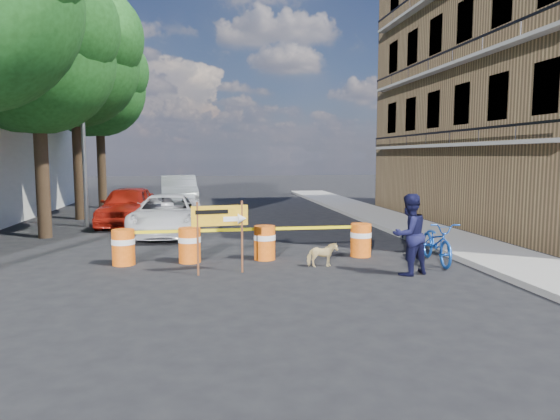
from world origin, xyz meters
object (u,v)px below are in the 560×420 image
object	(u,v)px
suv_white	(167,215)
sedan_red	(128,206)
barrel_far_left	(123,246)
sedan_silver	(179,191)
bicycle	(437,223)
barrel_mid_right	(265,242)
dog	(322,255)
pedestrian	(409,234)
detour_sign	(227,221)
barrel_mid_left	(190,244)
barrel_far_right	(361,239)

from	to	relation	value
suv_white	sedan_red	size ratio (longest dim) A/B	1.08
barrel_far_left	sedan_silver	world-z (taller)	sedan_silver
sedan_silver	bicycle	bearing A→B (deg)	-69.66
barrel_far_left	suv_white	xyz separation A→B (m)	(0.74, 4.92, 0.22)
barrel_mid_right	bicycle	distance (m)	4.48
barrel_mid_right	dog	bearing A→B (deg)	-40.99
pedestrian	dog	bearing A→B (deg)	-52.10
detour_sign	sedan_red	xyz separation A→B (m)	(-3.47, 8.88, -0.45)
barrel_mid_left	barrel_far_left	bearing A→B (deg)	-178.61
detour_sign	sedan_silver	bearing A→B (deg)	88.12
barrel_far_right	bicycle	xyz separation A→B (m)	(1.65, -1.13, 0.57)
barrel_far_left	dog	size ratio (longest dim) A/B	1.23
barrel_far_left	bicycle	xyz separation A→B (m)	(7.90, -1.02, 0.57)
dog	sedan_red	size ratio (longest dim) A/B	0.16
bicycle	barrel_mid_right	bearing A→B (deg)	172.22
pedestrian	dog	distance (m)	2.18
barrel_mid_right	bicycle	bearing A→B (deg)	-14.63
barrel_mid_right	sedan_red	distance (m)	8.72
barrel_mid_right	suv_white	xyz separation A→B (m)	(-2.86, 4.82, 0.22)
pedestrian	bicycle	bearing A→B (deg)	-159.49
bicycle	sedan_red	bearing A→B (deg)	142.73
barrel_mid_left	pedestrian	world-z (taller)	pedestrian
barrel_mid_left	sedan_silver	distance (m)	14.28
pedestrian	dog	world-z (taller)	pedestrian
detour_sign	dog	size ratio (longest dim) A/B	2.32
bicycle	pedestrian	bearing A→B (deg)	-131.72
barrel_mid_left	sedan_red	bearing A→B (deg)	108.96
barrel_mid_right	pedestrian	bearing A→B (deg)	-35.60
barrel_mid_left	barrel_mid_right	distance (m)	1.96
detour_sign	pedestrian	world-z (taller)	pedestrian
barrel_mid_right	dog	distance (m)	1.72
pedestrian	barrel_mid_right	bearing A→B (deg)	-56.52
barrel_mid_left	pedestrian	size ratio (longest dim) A/B	0.48
barrel_mid_right	barrel_mid_left	bearing A→B (deg)	-178.18
sedan_silver	barrel_far_left	bearing A→B (deg)	-97.68
barrel_mid_right	bicycle	size ratio (longest dim) A/B	0.43
pedestrian	barrel_far_left	bearing A→B (deg)	-38.39
barrel_mid_right	sedan_red	world-z (taller)	sedan_red
pedestrian	dog	size ratio (longest dim) A/B	2.57
barrel_far_left	sedan_silver	distance (m)	14.31
sedan_red	suv_white	bearing A→B (deg)	-53.37
barrel_far_left	bicycle	size ratio (longest dim) A/B	0.43
barrel_far_left	detour_sign	xyz separation A→B (m)	(2.54, -1.34, 0.76)
dog	sedan_red	bearing A→B (deg)	34.65
barrel_far_left	sedan_silver	size ratio (longest dim) A/B	0.17
barrel_far_right	detour_sign	size ratio (longest dim) A/B	0.53
barrel_far_left	barrel_mid_right	xyz separation A→B (m)	(3.60, 0.10, 0.00)
bicycle	suv_white	distance (m)	9.31
barrel_mid_right	sedan_silver	bearing A→B (deg)	101.40
barrel_far_right	suv_white	distance (m)	7.32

